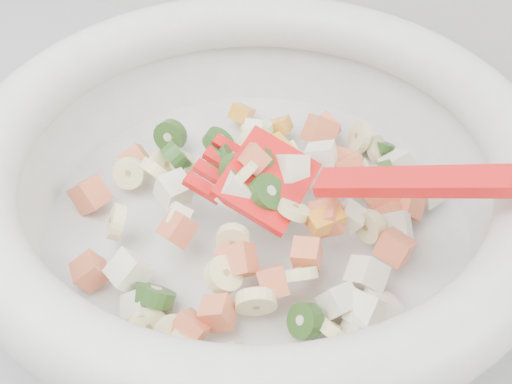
% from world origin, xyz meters
% --- Properties ---
extents(mixing_bowl, '(0.47, 0.42, 0.16)m').
position_xyz_m(mixing_bowl, '(-0.11, 1.44, 0.96)').
color(mixing_bowl, silver).
rests_on(mixing_bowl, counter).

